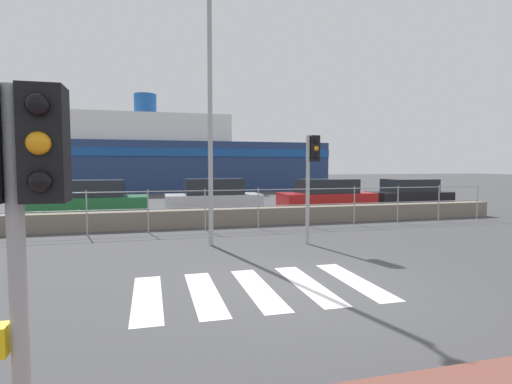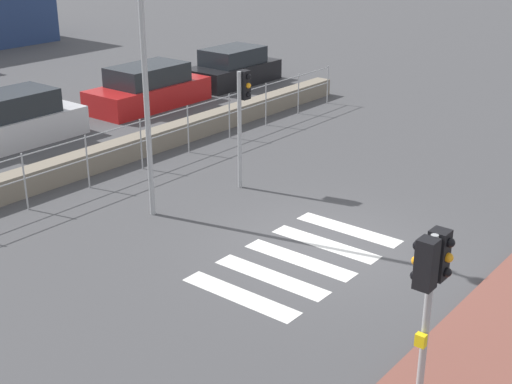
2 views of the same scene
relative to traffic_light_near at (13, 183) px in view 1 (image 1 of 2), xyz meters
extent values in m
plane|color=#424244|center=(3.32, 3.78, -1.98)|extent=(160.00, 160.00, 0.00)
cube|color=silver|center=(0.69, 3.78, -1.97)|extent=(0.45, 2.40, 0.01)
cube|color=silver|center=(1.59, 3.78, -1.97)|extent=(0.45, 2.40, 0.01)
cube|color=silver|center=(2.49, 3.78, -1.97)|extent=(0.45, 2.40, 0.01)
cube|color=silver|center=(3.39, 3.78, -1.97)|extent=(0.45, 2.40, 0.01)
cube|color=silver|center=(4.29, 3.78, -1.97)|extent=(0.45, 2.40, 0.01)
cube|color=slate|center=(3.32, 10.93, -1.69)|extent=(21.48, 0.55, 0.58)
cylinder|color=#9EA0A3|center=(3.32, 10.05, -0.70)|extent=(19.33, 0.03, 0.03)
cylinder|color=#9EA0A3|center=(3.32, 10.05, -1.24)|extent=(19.33, 0.03, 0.03)
cylinder|color=#9EA0A3|center=(-2.83, 10.05, -1.31)|extent=(0.04, 0.04, 1.34)
cylinder|color=#9EA0A3|center=(-1.07, 10.05, -1.31)|extent=(0.04, 0.04, 1.34)
cylinder|color=#9EA0A3|center=(0.69, 10.05, -1.31)|extent=(0.04, 0.04, 1.34)
cylinder|color=#9EA0A3|center=(2.44, 10.05, -1.31)|extent=(0.04, 0.04, 1.34)
cylinder|color=#9EA0A3|center=(4.20, 10.05, -1.31)|extent=(0.04, 0.04, 1.34)
cylinder|color=#9EA0A3|center=(5.96, 10.05, -1.31)|extent=(0.04, 0.04, 1.34)
cylinder|color=#9EA0A3|center=(7.72, 10.05, -1.31)|extent=(0.04, 0.04, 1.34)
cylinder|color=#9EA0A3|center=(9.47, 10.05, -1.31)|extent=(0.04, 0.04, 1.34)
cylinder|color=#9EA0A3|center=(11.23, 10.05, -1.31)|extent=(0.04, 0.04, 1.34)
cylinder|color=#9EA0A3|center=(12.99, 10.05, -1.31)|extent=(0.04, 0.04, 1.34)
cylinder|color=#9EA0A3|center=(0.00, 0.00, -0.71)|extent=(0.10, 0.10, 2.54)
cube|color=black|center=(0.17, 0.00, 0.22)|extent=(0.24, 0.24, 0.68)
sphere|color=black|center=(0.17, -0.14, 0.43)|extent=(0.13, 0.13, 0.13)
sphere|color=orange|center=(0.17, -0.14, 0.22)|extent=(0.13, 0.13, 0.13)
sphere|color=black|center=(0.17, -0.14, 0.01)|extent=(0.13, 0.13, 0.13)
cylinder|color=#9EA0A3|center=(4.77, 7.19, -0.55)|extent=(0.10, 0.10, 2.86)
cube|color=black|center=(4.94, 7.19, 0.54)|extent=(0.24, 0.24, 0.68)
sphere|color=black|center=(4.94, 7.05, 0.75)|extent=(0.13, 0.13, 0.13)
sphere|color=orange|center=(4.94, 7.05, 0.54)|extent=(0.13, 0.13, 0.13)
sphere|color=black|center=(4.94, 7.05, 0.33)|extent=(0.13, 0.13, 0.13)
cylinder|color=#9EA0A3|center=(2.27, 7.64, 1.32)|extent=(0.12, 0.12, 6.59)
cube|color=navy|center=(3.32, 31.90, 0.00)|extent=(23.75, 7.50, 3.96)
cube|color=white|center=(0.47, 31.90, 3.07)|extent=(13.30, 6.00, 2.18)
cube|color=#194C99|center=(3.32, 28.12, 1.11)|extent=(23.75, 0.08, 0.63)
cylinder|color=#194C99|center=(0.47, 31.90, 5.06)|extent=(1.80, 1.80, 1.80)
cube|color=#1E6633|center=(-1.64, 14.62, -1.57)|extent=(4.56, 1.71, 0.82)
cube|color=#1E2328|center=(-1.64, 14.62, -0.82)|extent=(2.74, 1.51, 0.67)
cube|color=#BCBCC1|center=(3.42, 14.62, -1.56)|extent=(4.10, 1.75, 0.83)
cube|color=#1E2328|center=(3.42, 14.62, -0.81)|extent=(2.46, 1.54, 0.68)
cube|color=#B21919|center=(8.77, 14.62, -1.58)|extent=(4.39, 1.84, 0.80)
cube|color=#1E2328|center=(8.77, 14.62, -0.86)|extent=(2.64, 1.62, 0.65)
cube|color=black|center=(13.25, 14.62, -1.59)|extent=(3.92, 1.81, 0.77)
cube|color=#1E2328|center=(13.25, 14.62, -0.89)|extent=(2.35, 1.59, 0.63)
camera|label=1|loc=(0.77, -2.59, 0.10)|focal=28.00mm
camera|label=2|loc=(-7.71, -3.30, 4.33)|focal=50.00mm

